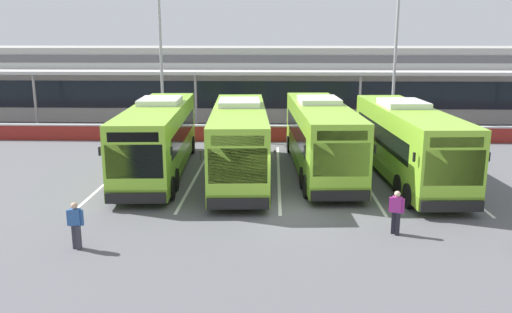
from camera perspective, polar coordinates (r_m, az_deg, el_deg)
name	(u,v)px	position (r m, az deg, el deg)	size (l,w,h in m)	color
ground_plane	(280,212)	(21.36, 2.63, -6.03)	(200.00, 200.00, 0.00)	#56565B
terminal_building	(277,81)	(47.26, 2.28, 8.24)	(70.00, 13.00, 6.00)	#B7B7B2
red_barrier_wall	(278,133)	(35.27, 2.36, 2.55)	(60.00, 0.40, 1.10)	maroon
coach_bus_leftmost	(159,139)	(27.32, -10.57, 1.88)	(3.42, 12.27, 3.78)	#8CC633
coach_bus_left_centre	(239,142)	(26.18, -1.82, 1.61)	(3.42, 12.27, 3.78)	#8CC633
coach_bus_centre	(320,138)	(27.38, 7.04, 2.03)	(3.42, 12.27, 3.78)	#8CC633
coach_bus_right_centre	(407,143)	(26.90, 16.09, 1.41)	(3.42, 12.27, 3.78)	#8CC633
bay_stripe_far_west	(118,172)	(28.28, -14.81, -1.67)	(0.14, 13.00, 0.01)	silver
bay_stripe_west	(198,173)	(27.37, -6.35, -1.79)	(0.14, 13.00, 0.01)	silver
bay_stripe_mid_west	(279,174)	(27.10, 2.48, -1.87)	(0.14, 13.00, 0.01)	silver
bay_stripe_centre	(360,174)	(27.47, 11.28, -1.91)	(0.14, 13.00, 0.01)	silver
bay_stripe_mid_east	(442,175)	(28.46, 19.66, -1.91)	(0.14, 13.00, 0.01)	silver
pedestrian_in_dark_coat	(396,211)	(19.39, 15.05, -5.76)	(0.53, 0.38, 1.62)	black
pedestrian_child	(76,224)	(18.50, -19.06, -6.96)	(0.54, 0.30, 1.62)	#33333D
lamp_post_west	(161,46)	(37.29, -10.36, 11.79)	(3.24, 0.28, 11.00)	#9E9EA3
lamp_post_centre	(396,46)	(37.93, 15.00, 11.59)	(3.24, 0.28, 11.00)	#9E9EA3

